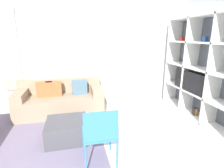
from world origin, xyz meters
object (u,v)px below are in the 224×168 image
object	(u,v)px
couch_main	(61,100)
folding_chair	(100,132)
ottoman	(67,130)
shelving_unit	(203,70)

from	to	relation	value
couch_main	folding_chair	bearing A→B (deg)	-72.45
folding_chair	couch_main	bearing A→B (deg)	-72.45
ottoman	folding_chair	world-z (taller)	folding_chair
folding_chair	shelving_unit	bearing A→B (deg)	-155.66
shelving_unit	couch_main	world-z (taller)	shelving_unit
couch_main	ottoman	xyz separation A→B (m)	(0.16, -1.20, -0.12)
couch_main	ottoman	size ratio (longest dim) A/B	2.80
ottoman	shelving_unit	bearing A→B (deg)	6.30
couch_main	ottoman	bearing A→B (deg)	-82.55
shelving_unit	couch_main	distance (m)	3.22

